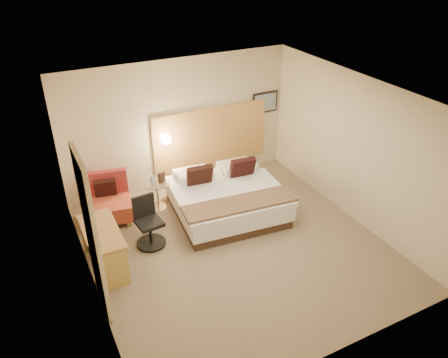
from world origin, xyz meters
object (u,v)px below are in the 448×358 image
side_table (157,194)px  desk_chair (149,226)px  bed (226,198)px  desk (104,238)px  lounge_chair (107,202)px

side_table → desk_chair: bearing=-116.6°
bed → desk_chair: 1.66m
bed → desk: bed is taller
bed → desk_chair: bed is taller
desk → desk_chair: 0.88m
bed → desk_chair: bearing=-170.7°
lounge_chair → desk: bearing=-105.0°
desk_chair → bed: bearing=9.3°
bed → lounge_chair: bearing=158.5°
bed → side_table: bed is taller
side_table → desk: 1.86m
bed → lounge_chair: bed is taller
bed → lounge_chair: size_ratio=2.27×
lounge_chair → side_table: 0.96m
desk_chair → lounge_chair: bearing=112.3°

